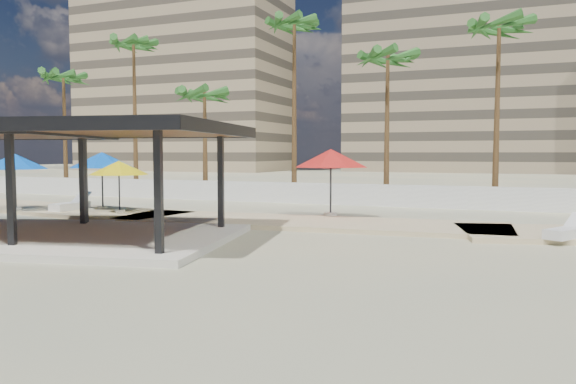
# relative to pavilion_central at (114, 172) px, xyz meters

# --- Properties ---
(ground) EXTENTS (200.00, 200.00, 0.00)m
(ground) POSITION_rel_pavilion_central_xyz_m (2.15, -0.51, -2.31)
(ground) COLOR #CBBA86
(ground) RESTS_ON ground
(promenade) EXTENTS (44.45, 7.97, 0.24)m
(promenade) POSITION_rel_pavilion_central_xyz_m (4.15, 7.16, -2.25)
(promenade) COLOR #C6B284
(promenade) RESTS_ON ground
(boundary_wall) EXTENTS (56.00, 0.30, 1.20)m
(boundary_wall) POSITION_rel_pavilion_central_xyz_m (2.15, 15.49, -1.71)
(boundary_wall) COLOR silver
(boundary_wall) RESTS_ON ground
(building_west) EXTENTS (34.00, 16.00, 32.40)m
(building_west) POSITION_rel_pavilion_central_xyz_m (-39.85, 67.49, 12.96)
(building_west) COLOR #937F60
(building_west) RESTS_ON ground
(building_mid) EXTENTS (38.00, 16.00, 30.40)m
(building_mid) POSITION_rel_pavilion_central_xyz_m (6.15, 77.49, 11.96)
(building_mid) COLOR #847259
(building_mid) RESTS_ON ground
(pavilion_central) EXTENTS (8.94, 8.94, 3.86)m
(pavilion_central) POSITION_rel_pavilion_central_xyz_m (0.00, 0.00, 0.00)
(pavilion_central) COLOR beige
(pavilion_central) RESTS_ON ground
(umbrella_a) EXTENTS (3.60, 3.60, 2.71)m
(umbrella_a) POSITION_rel_pavilion_central_xyz_m (-10.14, 5.29, 0.20)
(umbrella_a) COLOR beige
(umbrella_a) RESTS_ON promenade
(umbrella_b) EXTENTS (2.76, 2.76, 2.39)m
(umbrella_b) POSITION_rel_pavilion_central_xyz_m (-4.74, 6.19, -0.07)
(umbrella_b) COLOR beige
(umbrella_b) RESTS_ON promenade
(umbrella_c) EXTENTS (3.32, 3.32, 2.91)m
(umbrella_c) POSITION_rel_pavilion_central_xyz_m (4.68, 8.54, 0.38)
(umbrella_c) COLOR beige
(umbrella_c) RESTS_ON promenade
(umbrella_f) EXTENTS (3.97, 3.97, 2.78)m
(umbrella_f) POSITION_rel_pavilion_central_xyz_m (-6.57, 7.23, 0.26)
(umbrella_f) COLOR beige
(umbrella_f) RESTS_ON promenade
(lounger_a) EXTENTS (0.73, 2.17, 0.82)m
(lounger_a) POSITION_rel_pavilion_central_xyz_m (-7.79, 6.37, -1.93)
(lounger_a) COLOR silver
(lounger_a) RESTS_ON promenade
(lounger_b) EXTENTS (1.54, 2.00, 0.74)m
(lounger_b) POSITION_rel_pavilion_central_xyz_m (13.71, 5.33, -1.95)
(lounger_b) COLOR silver
(lounger_b) RESTS_ON promenade
(palm_a) EXTENTS (3.00, 3.00, 9.31)m
(palm_a) POSITION_rel_pavilion_central_xyz_m (-18.85, 17.79, 5.84)
(palm_a) COLOR brown
(palm_a) RESTS_ON ground
(palm_b) EXTENTS (3.00, 3.00, 11.35)m
(palm_b) POSITION_rel_pavilion_central_xyz_m (-12.85, 18.19, 7.75)
(palm_b) COLOR brown
(palm_b) RESTS_ON ground
(palm_c) EXTENTS (3.00, 3.00, 7.54)m
(palm_c) POSITION_rel_pavilion_central_xyz_m (-6.85, 17.59, 4.17)
(palm_c) COLOR brown
(palm_c) RESTS_ON ground
(palm_d) EXTENTS (3.00, 3.00, 11.76)m
(palm_d) POSITION_rel_pavilion_central_xyz_m (-0.85, 18.39, 8.13)
(palm_d) COLOR brown
(palm_d) RESTS_ON ground
(palm_e) EXTENTS (3.00, 3.00, 9.24)m
(palm_e) POSITION_rel_pavilion_central_xyz_m (5.15, 17.89, 5.77)
(palm_e) COLOR brown
(palm_e) RESTS_ON ground
(palm_f) EXTENTS (3.00, 3.00, 10.55)m
(palm_f) POSITION_rel_pavilion_central_xyz_m (11.15, 18.09, 7.00)
(palm_f) COLOR brown
(palm_f) RESTS_ON ground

